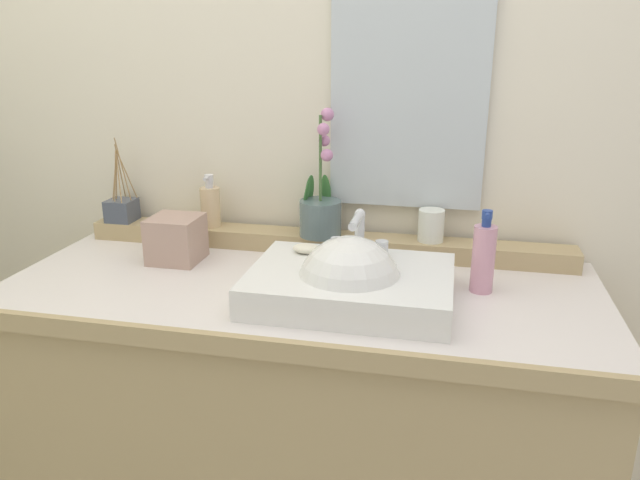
% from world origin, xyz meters
% --- Properties ---
extents(wall_back, '(3.20, 0.20, 2.68)m').
position_xyz_m(wall_back, '(0.00, 0.41, 1.34)').
color(wall_back, beige).
rests_on(wall_back, ground).
extents(vanity_cabinet, '(1.45, 0.62, 0.89)m').
position_xyz_m(vanity_cabinet, '(0.00, -0.00, 0.45)').
color(vanity_cabinet, tan).
rests_on(vanity_cabinet, ground).
extents(back_ledge, '(1.37, 0.09, 0.05)m').
position_xyz_m(back_ledge, '(0.00, 0.25, 0.91)').
color(back_ledge, tan).
rests_on(back_ledge, vanity_cabinet).
extents(sink_basin, '(0.46, 0.34, 0.27)m').
position_xyz_m(sink_basin, '(0.14, -0.08, 0.92)').
color(sink_basin, white).
rests_on(sink_basin, vanity_cabinet).
extents(soap_bar, '(0.07, 0.04, 0.02)m').
position_xyz_m(soap_bar, '(0.01, 0.02, 0.97)').
color(soap_bar, beige).
rests_on(soap_bar, sink_basin).
extents(potted_plant, '(0.12, 0.12, 0.35)m').
position_xyz_m(potted_plant, '(-0.00, 0.23, 1.02)').
color(potted_plant, slate).
rests_on(potted_plant, back_ledge).
extents(soap_dispenser, '(0.06, 0.06, 0.15)m').
position_xyz_m(soap_dispenser, '(-0.33, 0.25, 1.00)').
color(soap_dispenser, '#D6B88C').
rests_on(soap_dispenser, back_ledge).
extents(tumbler_cup, '(0.07, 0.07, 0.09)m').
position_xyz_m(tumbler_cup, '(0.30, 0.25, 0.98)').
color(tumbler_cup, silver).
rests_on(tumbler_cup, back_ledge).
extents(reed_diffuser, '(0.08, 0.10, 0.25)m').
position_xyz_m(reed_diffuser, '(-0.61, 0.24, 0.97)').
color(reed_diffuser, '#444B5A').
rests_on(reed_diffuser, back_ledge).
extents(lotion_bottle, '(0.05, 0.06, 0.20)m').
position_xyz_m(lotion_bottle, '(0.43, 0.05, 0.97)').
color(lotion_bottle, '#D092A7').
rests_on(lotion_bottle, vanity_cabinet).
extents(tissue_box, '(0.13, 0.13, 0.12)m').
position_xyz_m(tissue_box, '(-0.36, 0.09, 0.95)').
color(tissue_box, tan).
rests_on(tissue_box, vanity_cabinet).
extents(mirror, '(0.41, 0.02, 0.56)m').
position_xyz_m(mirror, '(0.22, 0.30, 1.30)').
color(mirror, silver).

